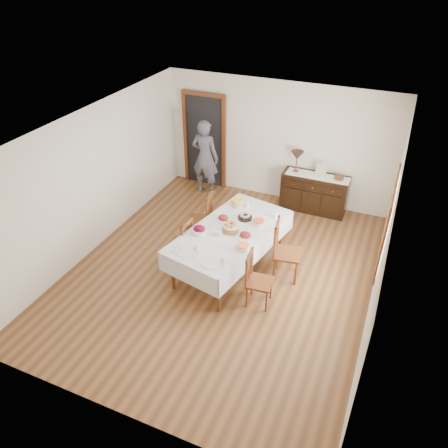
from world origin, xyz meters
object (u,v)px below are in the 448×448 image
at_px(chair_left_far, 202,218).
at_px(chair_right_near, 257,279).
at_px(person, 205,155).
at_px(sideboard, 314,193).
at_px(dining_table, 230,235).
at_px(chair_left_near, 181,243).
at_px(table_lamp, 297,156).
at_px(chair_right_far, 284,250).

height_order(chair_left_far, chair_right_near, chair_left_far).
height_order(chair_right_near, person, person).
distance_m(chair_left_far, chair_right_near, 1.92).
bearing_deg(sideboard, chair_left_far, -129.77).
bearing_deg(person, sideboard, -173.77).
bearing_deg(dining_table, person, 135.74).
bearing_deg(sideboard, chair_left_near, -120.78).
distance_m(dining_table, chair_left_near, 0.88).
bearing_deg(table_lamp, sideboard, 0.01).
bearing_deg(chair_right_near, table_lamp, -0.14).
relative_size(dining_table, chair_right_near, 2.67).
relative_size(chair_right_far, table_lamp, 2.36).
height_order(chair_right_near, table_lamp, table_lamp).
bearing_deg(chair_left_far, chair_right_near, 40.24).
bearing_deg(sideboard, chair_right_far, -88.95).
distance_m(chair_right_near, chair_right_far, 0.83).
relative_size(chair_left_far, sideboard, 0.76).
distance_m(chair_left_near, chair_left_far, 0.82).
bearing_deg(chair_left_near, dining_table, 109.51).
distance_m(chair_left_near, table_lamp, 3.16).
xyz_separation_m(dining_table, person, (-1.59, 2.37, 0.21)).
height_order(dining_table, sideboard, sideboard).
xyz_separation_m(chair_left_near, person, (-0.78, 2.64, 0.43)).
bearing_deg(chair_left_near, chair_left_far, 179.85).
bearing_deg(chair_right_far, table_lamp, 1.78).
xyz_separation_m(chair_left_far, sideboard, (1.66, 2.00, -0.11)).
relative_size(dining_table, chair_left_far, 2.43).
height_order(chair_right_far, person, person).
bearing_deg(chair_right_far, dining_table, 89.84).
bearing_deg(table_lamp, dining_table, -99.56).
height_order(chair_left_near, table_lamp, table_lamp).
bearing_deg(person, chair_right_far, 140.58).
height_order(chair_left_near, person, person).
height_order(dining_table, chair_left_near, chair_left_near).
xyz_separation_m(chair_right_far, sideboard, (-0.04, 2.39, -0.13)).
distance_m(chair_right_near, table_lamp, 3.28).
height_order(dining_table, chair_right_far, chair_right_far).
bearing_deg(chair_right_far, person, 38.77).
height_order(dining_table, table_lamp, table_lamp).
distance_m(chair_right_far, person, 3.36).
bearing_deg(chair_right_far, chair_right_near, 156.23).
height_order(chair_left_far, table_lamp, table_lamp).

